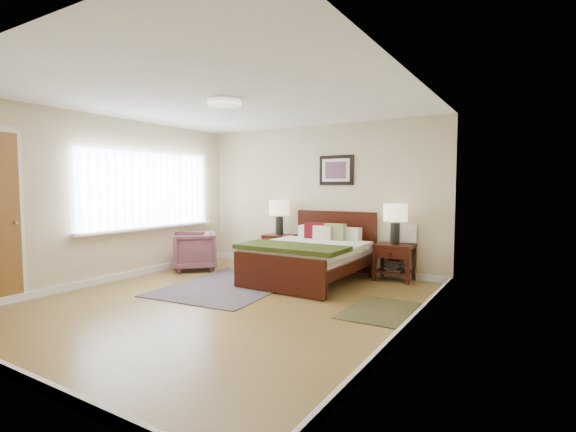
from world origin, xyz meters
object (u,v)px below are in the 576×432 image
(nightstand_right, at_px, (394,258))
(armchair, at_px, (194,251))
(nightstand_left, at_px, (279,242))
(bed, at_px, (311,251))
(lamp_right, at_px, (395,216))
(rug_persian, at_px, (231,285))
(lamp_left, at_px, (279,210))

(nightstand_right, height_order, armchair, armchair)
(nightstand_left, distance_m, armchair, 1.49)
(bed, xyz_separation_m, lamp_right, (1.09, 0.69, 0.53))
(armchair, xyz_separation_m, rug_persian, (1.28, -0.59, -0.32))
(bed, relative_size, rug_persian, 0.86)
(lamp_right, bearing_deg, nightstand_right, -90.00)
(lamp_right, xyz_separation_m, rug_persian, (-1.95, -1.56, -0.99))
(bed, distance_m, nightstand_left, 1.21)
(nightstand_left, relative_size, nightstand_right, 1.02)
(bed, height_order, nightstand_right, bed)
(nightstand_left, distance_m, lamp_left, 0.56)
(bed, relative_size, nightstand_right, 3.29)
(nightstand_left, bearing_deg, bed, -33.56)
(nightstand_right, relative_size, lamp_right, 0.93)
(bed, distance_m, nightstand_right, 1.29)
(armchair, bearing_deg, nightstand_left, 85.22)
(nightstand_left, height_order, rug_persian, nightstand_left)
(bed, xyz_separation_m, rug_persian, (-0.86, -0.87, -0.46))
(bed, relative_size, lamp_left, 3.07)
(nightstand_left, height_order, nightstand_right, nightstand_left)
(lamp_right, bearing_deg, bed, -147.58)
(lamp_left, distance_m, armchair, 1.65)
(nightstand_right, xyz_separation_m, armchair, (-3.23, -0.97, -0.02))
(armchair, relative_size, rug_persian, 0.33)
(lamp_left, relative_size, lamp_right, 1.00)
(lamp_right, xyz_separation_m, armchair, (-3.23, -0.98, -0.67))
(nightstand_left, xyz_separation_m, lamp_left, (0.00, 0.02, 0.56))
(lamp_right, relative_size, rug_persian, 0.28)
(bed, height_order, rug_persian, bed)
(nightstand_right, xyz_separation_m, lamp_left, (-2.10, 0.01, 0.67))
(bed, xyz_separation_m, nightstand_right, (1.09, 0.68, -0.12))
(nightstand_left, bearing_deg, lamp_right, 0.56)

